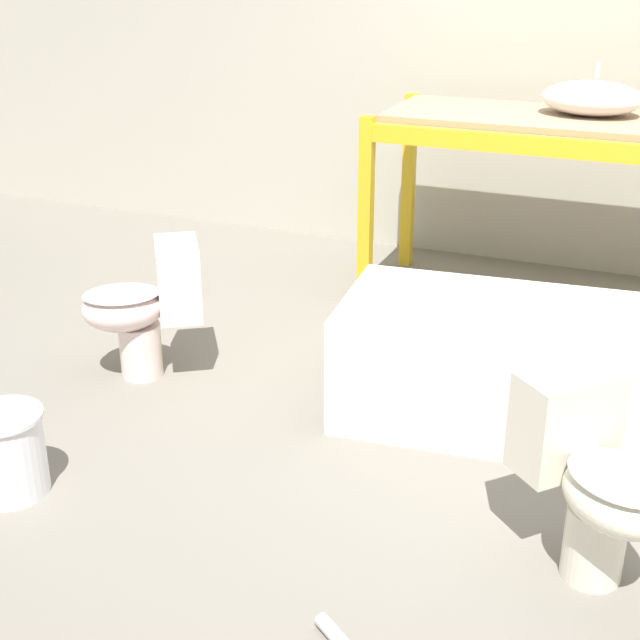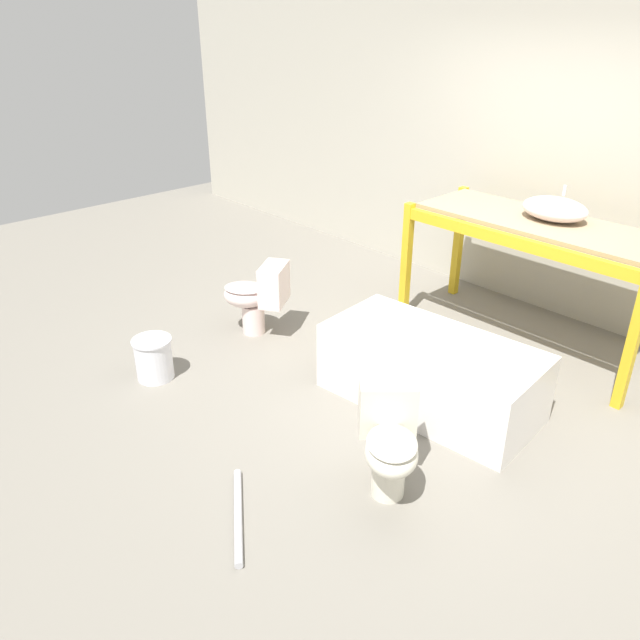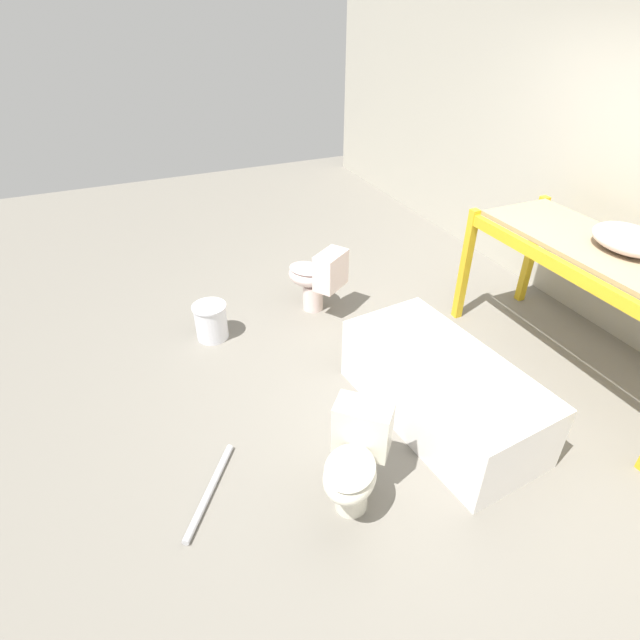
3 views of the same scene
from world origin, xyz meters
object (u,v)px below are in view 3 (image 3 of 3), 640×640
at_px(sink_basin, 628,239).
at_px(toilet_far, 317,277).
at_px(bathtub_main, 442,385).
at_px(toilet_near, 355,460).
at_px(bucket_white, 211,321).

distance_m(sink_basin, toilet_far, 2.49).
xyz_separation_m(bathtub_main, toilet_far, (-1.68, -0.23, 0.07)).
bearing_deg(sink_basin, bathtub_main, -90.71).
bearing_deg(bathtub_main, toilet_far, -177.99).
bearing_deg(sink_basin, toilet_near, -80.68).
relative_size(sink_basin, toilet_near, 0.80).
bearing_deg(toilet_near, bucket_white, 142.97).
bearing_deg(bathtub_main, toilet_near, -71.77).
distance_m(sink_basin, toilet_near, 2.46).
relative_size(toilet_near, toilet_far, 1.00).
bearing_deg(toilet_near, toilet_far, 114.88).
height_order(bathtub_main, toilet_near, toilet_near).
xyz_separation_m(sink_basin, toilet_near, (0.38, -2.30, -0.79)).
xyz_separation_m(sink_basin, bucket_white, (-1.65, -2.67, -0.98)).
distance_m(sink_basin, bathtub_main, 1.65).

